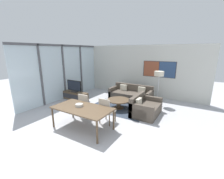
{
  "coord_description": "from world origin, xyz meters",
  "views": [
    {
      "loc": [
        3.07,
        -2.77,
        2.5
      ],
      "look_at": [
        0.02,
        2.33,
        0.95
      ],
      "focal_mm": 24.0,
      "sensor_mm": 36.0,
      "label": 1
    }
  ],
  "objects_px": {
    "television": "(74,86)",
    "fruit_bowl": "(79,105)",
    "sofa_main": "(131,95)",
    "coffee_table": "(119,102)",
    "dining_chair_left": "(85,104)",
    "tv_console": "(75,96)",
    "dining_table": "(82,109)",
    "floor_lamp": "(159,75)",
    "dining_chair_centre": "(106,110)",
    "sofa_side": "(144,108)"
  },
  "relations": [
    {
      "from": "sofa_main",
      "to": "dining_chair_centre",
      "type": "height_order",
      "value": "dining_chair_centre"
    },
    {
      "from": "tv_console",
      "to": "dining_table",
      "type": "height_order",
      "value": "dining_table"
    },
    {
      "from": "television",
      "to": "dining_chair_centre",
      "type": "xyz_separation_m",
      "value": [
        2.88,
        -1.4,
        -0.19
      ]
    },
    {
      "from": "coffee_table",
      "to": "dining_table",
      "type": "height_order",
      "value": "dining_table"
    },
    {
      "from": "television",
      "to": "floor_lamp",
      "type": "bearing_deg",
      "value": 20.84
    },
    {
      "from": "dining_table",
      "to": "floor_lamp",
      "type": "distance_m",
      "value": 3.93
    },
    {
      "from": "television",
      "to": "dining_table",
      "type": "xyz_separation_m",
      "value": [
        2.4,
        -2.08,
        -0.04
      ]
    },
    {
      "from": "sofa_side",
      "to": "fruit_bowl",
      "type": "xyz_separation_m",
      "value": [
        -1.5,
        -2.1,
        0.51
      ]
    },
    {
      "from": "dining_table",
      "to": "dining_chair_left",
      "type": "bearing_deg",
      "value": 124.28
    },
    {
      "from": "dining_table",
      "to": "television",
      "type": "bearing_deg",
      "value": 139.15
    },
    {
      "from": "dining_chair_left",
      "to": "dining_chair_centre",
      "type": "distance_m",
      "value": 0.95
    },
    {
      "from": "coffee_table",
      "to": "tv_console",
      "type": "bearing_deg",
      "value": -177.8
    },
    {
      "from": "coffee_table",
      "to": "fruit_bowl",
      "type": "distance_m",
      "value": 2.22
    },
    {
      "from": "coffee_table",
      "to": "dining_chair_left",
      "type": "bearing_deg",
      "value": -113.15
    },
    {
      "from": "television",
      "to": "sofa_main",
      "type": "xyz_separation_m",
      "value": [
        2.56,
        1.48,
        -0.45
      ]
    },
    {
      "from": "dining_table",
      "to": "floor_lamp",
      "type": "bearing_deg",
      "value": 67.23
    },
    {
      "from": "coffee_table",
      "to": "sofa_side",
      "type": "bearing_deg",
      "value": -2.02
    },
    {
      "from": "tv_console",
      "to": "television",
      "type": "xyz_separation_m",
      "value": [
        0.0,
        0.0,
        0.5
      ]
    },
    {
      "from": "sofa_main",
      "to": "dining_chair_centre",
      "type": "relative_size",
      "value": 2.29
    },
    {
      "from": "television",
      "to": "dining_chair_centre",
      "type": "distance_m",
      "value": 3.21
    },
    {
      "from": "coffee_table",
      "to": "dining_chair_centre",
      "type": "bearing_deg",
      "value": -77.8
    },
    {
      "from": "tv_console",
      "to": "sofa_main",
      "type": "distance_m",
      "value": 2.96
    },
    {
      "from": "dining_chair_centre",
      "to": "dining_chair_left",
      "type": "bearing_deg",
      "value": 178.71
    },
    {
      "from": "sofa_main",
      "to": "fruit_bowl",
      "type": "relative_size",
      "value": 8.39
    },
    {
      "from": "fruit_bowl",
      "to": "dining_chair_left",
      "type": "bearing_deg",
      "value": 115.8
    },
    {
      "from": "television",
      "to": "fruit_bowl",
      "type": "relative_size",
      "value": 3.6
    },
    {
      "from": "television",
      "to": "sofa_main",
      "type": "height_order",
      "value": "television"
    },
    {
      "from": "sofa_main",
      "to": "television",
      "type": "bearing_deg",
      "value": -149.97
    },
    {
      "from": "sofa_side",
      "to": "dining_table",
      "type": "relative_size",
      "value": 0.7
    },
    {
      "from": "coffee_table",
      "to": "fruit_bowl",
      "type": "bearing_deg",
      "value": -98.14
    },
    {
      "from": "dining_table",
      "to": "dining_chair_left",
      "type": "height_order",
      "value": "dining_chair_left"
    },
    {
      "from": "dining_chair_left",
      "to": "fruit_bowl",
      "type": "bearing_deg",
      "value": -64.2
    },
    {
      "from": "dining_table",
      "to": "coffee_table",
      "type": "bearing_deg",
      "value": 85.96
    },
    {
      "from": "coffee_table",
      "to": "floor_lamp",
      "type": "height_order",
      "value": "floor_lamp"
    },
    {
      "from": "coffee_table",
      "to": "dining_table",
      "type": "xyz_separation_m",
      "value": [
        -0.15,
        -2.18,
        0.36
      ]
    },
    {
      "from": "sofa_main",
      "to": "fruit_bowl",
      "type": "height_order",
      "value": "fruit_bowl"
    },
    {
      "from": "coffee_table",
      "to": "fruit_bowl",
      "type": "relative_size",
      "value": 3.96
    },
    {
      "from": "sofa_main",
      "to": "fruit_bowl",
      "type": "xyz_separation_m",
      "value": [
        -0.31,
        -3.53,
        0.51
      ]
    },
    {
      "from": "fruit_bowl",
      "to": "floor_lamp",
      "type": "relative_size",
      "value": 0.16
    },
    {
      "from": "sofa_side",
      "to": "dining_chair_centre",
      "type": "distance_m",
      "value": 1.72
    },
    {
      "from": "tv_console",
      "to": "dining_chair_centre",
      "type": "xyz_separation_m",
      "value": [
        2.88,
        -1.4,
        0.31
      ]
    },
    {
      "from": "sofa_side",
      "to": "coffee_table",
      "type": "xyz_separation_m",
      "value": [
        -1.2,
        0.04,
        0.04
      ]
    },
    {
      "from": "fruit_bowl",
      "to": "dining_chair_centre",
      "type": "bearing_deg",
      "value": 45.8
    },
    {
      "from": "tv_console",
      "to": "dining_chair_left",
      "type": "distance_m",
      "value": 2.39
    },
    {
      "from": "sofa_main",
      "to": "floor_lamp",
      "type": "relative_size",
      "value": 1.34
    },
    {
      "from": "sofa_side",
      "to": "fruit_bowl",
      "type": "bearing_deg",
      "value": 144.45
    },
    {
      "from": "dining_table",
      "to": "fruit_bowl",
      "type": "height_order",
      "value": "fruit_bowl"
    },
    {
      "from": "dining_chair_left",
      "to": "tv_console",
      "type": "bearing_deg",
      "value": 144.43
    },
    {
      "from": "tv_console",
      "to": "sofa_main",
      "type": "relative_size",
      "value": 0.73
    },
    {
      "from": "sofa_side",
      "to": "dining_chair_left",
      "type": "distance_m",
      "value": 2.34
    }
  ]
}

